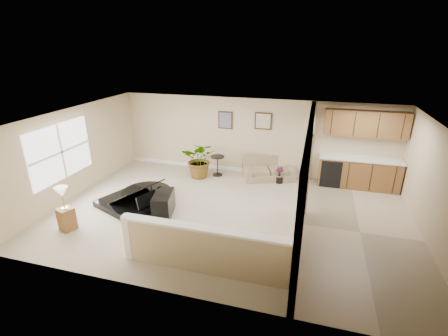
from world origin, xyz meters
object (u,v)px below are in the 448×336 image
(piano, at_px, (132,182))
(accent_table, at_px, (218,163))
(lamp_stand, at_px, (65,212))
(loveseat, at_px, (269,168))
(small_plant, at_px, (279,176))
(piano_bench, at_px, (164,204))
(palm_plant, at_px, (200,160))

(piano, relative_size, accent_table, 3.45)
(accent_table, xyz_separation_m, lamp_stand, (-2.43, -4.17, 0.04))
(loveseat, height_order, lamp_stand, lamp_stand)
(piano, height_order, lamp_stand, piano)
(piano, xyz_separation_m, lamp_stand, (-0.81, -1.62, -0.18))
(accent_table, xyz_separation_m, small_plant, (2.04, -0.05, -0.21))
(lamp_stand, bearing_deg, accent_table, 59.71)
(loveseat, distance_m, accent_table, 1.68)
(piano_bench, height_order, small_plant, piano_bench)
(small_plant, bearing_deg, piano, -145.75)
(loveseat, distance_m, small_plant, 0.51)
(loveseat, bearing_deg, small_plant, -59.88)
(piano, distance_m, accent_table, 3.03)
(accent_table, relative_size, palm_plant, 0.54)
(loveseat, bearing_deg, accent_table, 168.61)
(piano_bench, xyz_separation_m, accent_table, (0.57, 2.87, 0.14))
(accent_table, xyz_separation_m, palm_plant, (-0.48, -0.30, 0.18))
(palm_plant, relative_size, small_plant, 2.41)
(palm_plant, relative_size, lamp_stand, 1.12)
(loveseat, height_order, accent_table, loveseat)
(accent_table, bearing_deg, piano, -122.49)
(small_plant, bearing_deg, piano_bench, -132.79)
(small_plant, height_order, lamp_stand, lamp_stand)
(small_plant, bearing_deg, lamp_stand, -137.40)
(piano, height_order, loveseat, piano)
(accent_table, relative_size, lamp_stand, 0.61)
(loveseat, xyz_separation_m, lamp_stand, (-4.09, -4.43, 0.12))
(piano_bench, xyz_separation_m, loveseat, (2.23, 3.14, 0.06))
(piano_bench, relative_size, palm_plant, 0.70)
(loveseat, height_order, palm_plant, palm_plant)
(loveseat, bearing_deg, lamp_stand, -153.11)
(piano, distance_m, piano_bench, 1.16)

